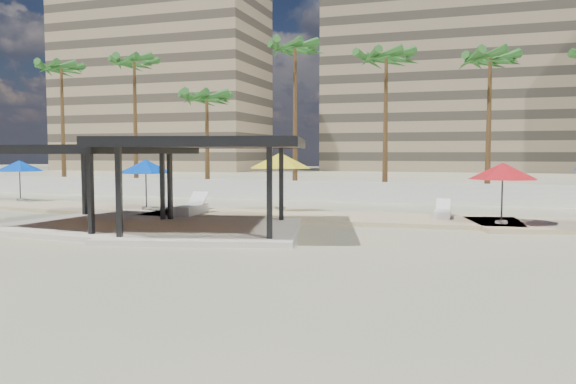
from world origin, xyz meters
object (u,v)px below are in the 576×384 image
at_px(umbrella_a, 19,166).
at_px(lounger_a, 191,209).
at_px(pavilion_west, 87,179).
at_px(pavilion_central, 209,177).
at_px(lounger_b, 442,213).
at_px(umbrella_c, 503,171).

distance_m(umbrella_a, lounger_a, 13.25).
bearing_deg(lounger_a, pavilion_west, 146.38).
distance_m(pavilion_central, lounger_b, 10.12).
xyz_separation_m(pavilion_central, pavilion_west, (-5.15, -0.14, -0.14)).
distance_m(umbrella_c, lounger_a, 13.14).
relative_size(umbrella_a, umbrella_c, 0.86).
relative_size(umbrella_c, lounger_b, 1.64).
bearing_deg(pavilion_west, umbrella_c, 22.70).
relative_size(pavilion_west, umbrella_a, 2.48).
height_order(umbrella_c, lounger_b, umbrella_c).
relative_size(pavilion_west, umbrella_c, 2.14).
distance_m(pavilion_west, umbrella_c, 16.03).
xyz_separation_m(pavilion_central, lounger_a, (-2.87, 4.02, -1.63)).
bearing_deg(umbrella_c, lounger_b, 147.41).
height_order(pavilion_west, lounger_a, pavilion_west).
height_order(pavilion_west, umbrella_a, pavilion_west).
xyz_separation_m(pavilion_west, umbrella_a, (-10.42, 7.51, 0.26)).
relative_size(pavilion_central, umbrella_a, 2.99).
height_order(umbrella_a, umbrella_c, umbrella_c).
xyz_separation_m(umbrella_a, umbrella_c, (25.70, -2.66, 0.04)).
distance_m(pavilion_central, pavilion_west, 5.16).
distance_m(umbrella_a, lounger_b, 23.53).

